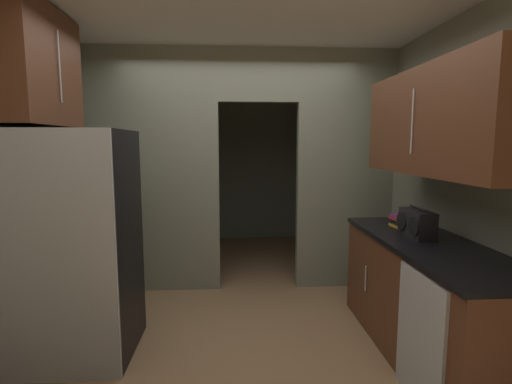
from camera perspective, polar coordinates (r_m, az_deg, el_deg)
ground at (r=3.29m, az=-1.76°, el=-22.56°), size 20.00×20.00×0.00m
kitchen_overhead_slab at (r=3.43m, az=-2.20°, el=24.92°), size 3.83×6.77×0.06m
kitchen_partition at (r=4.24m, az=-3.14°, el=3.98°), size 3.43×0.12×2.65m
adjoining_room_shell at (r=5.91m, az=-2.78°, el=4.21°), size 3.43×2.39×2.65m
refrigerator at (r=3.25m, az=-25.24°, el=-7.13°), size 0.83×0.80×1.73m
lower_cabinet_run at (r=3.30m, az=23.98°, el=-14.38°), size 0.66×1.92×0.90m
dishwasher at (r=2.73m, az=23.10°, el=-19.65°), size 0.02×0.56×0.84m
upper_cabinet_counterside at (r=3.08m, az=25.26°, el=9.44°), size 0.36×1.73×0.77m
upper_cabinet_fridgeside at (r=3.40m, az=-30.06°, el=15.80°), size 0.36×0.91×0.86m
boombox at (r=3.25m, az=22.76°, el=-4.35°), size 0.16×0.36×0.24m
book_stack at (r=3.61m, az=20.53°, el=-3.96°), size 0.15×0.17×0.11m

